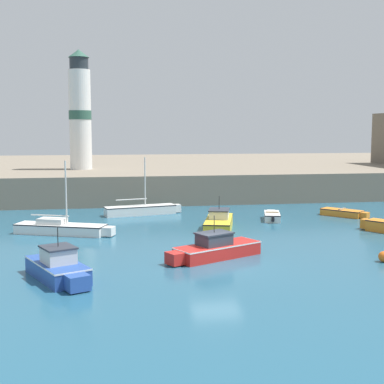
% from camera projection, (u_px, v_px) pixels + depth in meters
% --- Properties ---
extents(ground_plane, '(200.00, 200.00, 0.00)m').
position_uv_depth(ground_plane, '(216.00, 264.00, 27.23)').
color(ground_plane, '#235670').
extents(quay_seawall, '(120.00, 40.00, 2.71)m').
position_uv_depth(quay_seawall, '(151.00, 173.00, 66.73)').
color(quay_seawall, gray).
rests_on(quay_seawall, ground).
extents(sailboat_white_0, '(6.30, 2.51, 4.60)m').
position_uv_depth(sailboat_white_0, '(142.00, 210.00, 42.81)').
color(sailboat_white_0, white).
rests_on(sailboat_white_0, ground).
extents(dinghy_white_1, '(1.84, 3.51, 0.64)m').
position_uv_depth(dinghy_white_1, '(272.00, 216.00, 40.38)').
color(dinghy_white_1, white).
rests_on(dinghy_white_1, ground).
extents(dinghy_orange_2, '(3.16, 3.44, 0.61)m').
position_uv_depth(dinghy_orange_2, '(343.00, 213.00, 42.03)').
color(dinghy_orange_2, orange).
rests_on(dinghy_orange_2, ground).
extents(motorboat_red_3, '(5.51, 3.67, 2.30)m').
position_uv_depth(motorboat_red_3, '(215.00, 249.00, 28.44)').
color(motorboat_red_3, red).
rests_on(motorboat_red_3, ground).
extents(motorboat_yellow_4, '(3.01, 5.89, 2.29)m').
position_uv_depth(motorboat_yellow_4, '(219.00, 222.00, 36.56)').
color(motorboat_yellow_4, yellow).
rests_on(motorboat_yellow_4, ground).
extents(sailboat_white_6, '(6.63, 3.61, 4.81)m').
position_uv_depth(sailboat_white_6, '(62.00, 228.00, 34.89)').
color(sailboat_white_6, white).
rests_on(sailboat_white_6, ground).
extents(motorboat_blue_7, '(3.30, 4.96, 2.44)m').
position_uv_depth(motorboat_blue_7, '(59.00, 268.00, 24.37)').
color(motorboat_blue_7, '#284C9E').
rests_on(motorboat_blue_7, ground).
extents(mooring_buoy, '(0.56, 0.56, 0.56)m').
position_uv_depth(mooring_buoy, '(384.00, 257.00, 27.60)').
color(mooring_buoy, orange).
rests_on(mooring_buoy, ground).
extents(lighthouse, '(2.27, 2.27, 12.05)m').
position_uv_depth(lighthouse, '(80.00, 112.00, 54.22)').
color(lighthouse, silver).
rests_on(lighthouse, quay_seawall).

